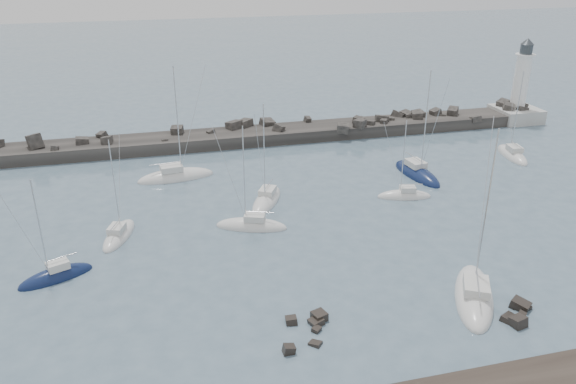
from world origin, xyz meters
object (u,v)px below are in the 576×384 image
object	(u,v)px
sailboat_3	(119,236)
sailboat_5	(252,226)
sailboat_8	(417,174)
sailboat_6	(267,201)
sailboat_2	(56,277)
lighthouse	(517,103)
sailboat_7	(474,297)
sailboat_9	(404,196)
sailboat_4	(176,177)
sailboat_10	(512,155)

from	to	relation	value
sailboat_3	sailboat_5	size ratio (longest dim) A/B	0.92
sailboat_8	sailboat_3	bearing A→B (deg)	-167.94
sailboat_6	sailboat_2	bearing A→B (deg)	-152.32
lighthouse	sailboat_6	world-z (taller)	lighthouse
sailboat_5	sailboat_7	world-z (taller)	sailboat_7
sailboat_8	sailboat_9	bearing A→B (deg)	-127.07
sailboat_4	sailboat_8	bearing A→B (deg)	-12.24
sailboat_5	lighthouse	bearing A→B (deg)	28.71
lighthouse	sailboat_3	xyz separation A→B (m)	(-65.32, -26.94, -2.96)
sailboat_6	sailboat_7	world-z (taller)	sailboat_7
sailboat_7	sailboat_10	size ratio (longest dim) A/B	1.23
sailboat_4	sailboat_7	bearing A→B (deg)	-55.80
sailboat_3	sailboat_10	distance (m)	55.29
sailboat_3	sailboat_4	distance (m)	16.23
sailboat_2	sailboat_5	size ratio (longest dim) A/B	0.88
sailboat_4	sailboat_7	xyz separation A→B (m)	(22.92, -33.72, 0.00)
sailboat_6	sailboat_8	xyz separation A→B (m)	(20.93, 3.29, 0.02)
lighthouse	sailboat_6	xyz separation A→B (m)	(-48.61, -22.19, -2.96)
sailboat_9	sailboat_7	bearing A→B (deg)	-98.97
sailboat_2	sailboat_4	size ratio (longest dim) A/B	0.69
lighthouse	sailboat_2	xyz separation A→B (m)	(-70.67, -33.76, -2.94)
sailboat_4	lighthouse	bearing A→B (deg)	11.78
lighthouse	sailboat_8	size ratio (longest dim) A/B	0.97
sailboat_3	sailboat_5	xyz separation A→B (m)	(13.75, -1.30, 0.01)
sailboat_5	sailboat_7	xyz separation A→B (m)	(15.97, -17.68, 0.01)
sailboat_6	sailboat_7	distance (m)	27.07
sailboat_4	sailboat_10	bearing A→B (deg)	-4.18
sailboat_5	sailboat_3	bearing A→B (deg)	174.60
lighthouse	sailboat_7	world-z (taller)	sailboat_7
sailboat_3	sailboat_9	distance (m)	33.08
sailboat_2	sailboat_7	size ratio (longest dim) A/B	0.67
sailboat_6	lighthouse	bearing A→B (deg)	24.54
sailboat_6	sailboat_10	size ratio (longest dim) A/B	0.99
sailboat_6	sailboat_7	size ratio (longest dim) A/B	0.80
lighthouse	sailboat_3	size ratio (longest dim) A/B	1.30
sailboat_4	sailboat_5	size ratio (longest dim) A/B	1.27
sailboat_4	sailboat_6	size ratio (longest dim) A/B	1.21
sailboat_6	sailboat_4	bearing A→B (deg)	134.79
sailboat_8	sailboat_10	xyz separation A→B (m)	(16.48, 3.24, -0.01)
sailboat_2	sailboat_3	xyz separation A→B (m)	(5.35, 6.82, -0.02)
sailboat_5	sailboat_10	bearing A→B (deg)	17.31
lighthouse	sailboat_8	bearing A→B (deg)	-145.67
sailboat_3	sailboat_10	size ratio (longest dim) A/B	0.86
sailboat_3	sailboat_4	world-z (taller)	sailboat_4
sailboat_6	sailboat_9	size ratio (longest dim) A/B	1.25
sailboat_6	sailboat_10	world-z (taller)	sailboat_10
sailboat_4	sailboat_8	size ratio (longest dim) A/B	1.04
sailboat_5	sailboat_2	bearing A→B (deg)	-163.88
lighthouse	sailboat_3	distance (m)	70.72
sailboat_9	sailboat_10	world-z (taller)	sailboat_10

